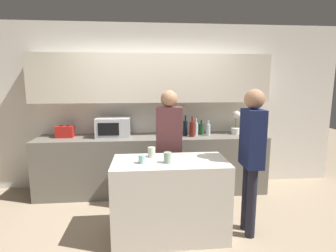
% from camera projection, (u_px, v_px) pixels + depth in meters
% --- Properties ---
extents(ground_plane, '(14.00, 14.00, 0.00)m').
position_uv_depth(ground_plane, '(158.00, 242.00, 2.94)').
color(ground_plane, gray).
extents(back_wall, '(6.40, 0.40, 2.70)m').
position_uv_depth(back_wall, '(152.00, 96.00, 4.31)').
color(back_wall, silver).
rests_on(back_wall, ground_plane).
extents(back_counter, '(3.60, 0.62, 0.92)m').
position_uv_depth(back_counter, '(153.00, 164.00, 4.22)').
color(back_counter, '#6B665B').
rests_on(back_counter, ground_plane).
extents(kitchen_island, '(1.29, 0.63, 0.90)m').
position_uv_depth(kitchen_island, '(170.00, 198.00, 3.01)').
color(kitchen_island, beige).
rests_on(kitchen_island, ground_plane).
extents(microwave, '(0.52, 0.39, 0.30)m').
position_uv_depth(microwave, '(113.00, 127.00, 4.12)').
color(microwave, '#B7BABC').
rests_on(microwave, back_counter).
extents(toaster, '(0.26, 0.16, 0.18)m').
position_uv_depth(toaster, '(65.00, 132.00, 4.06)').
color(toaster, '#B21E19').
rests_on(toaster, back_counter).
extents(potted_plant, '(0.14, 0.14, 0.39)m').
position_uv_depth(potted_plant, '(236.00, 122.00, 4.29)').
color(potted_plant, silver).
rests_on(potted_plant, back_counter).
extents(bottle_0, '(0.08, 0.08, 0.25)m').
position_uv_depth(bottle_0, '(169.00, 130.00, 4.12)').
color(bottle_0, '#472814').
rests_on(bottle_0, back_counter).
extents(bottle_1, '(0.08, 0.08, 0.25)m').
position_uv_depth(bottle_1, '(176.00, 131.00, 4.12)').
color(bottle_1, maroon).
rests_on(bottle_1, back_counter).
extents(bottle_2, '(0.06, 0.06, 0.25)m').
position_uv_depth(bottle_2, '(179.00, 130.00, 4.20)').
color(bottle_2, black).
rests_on(bottle_2, back_counter).
extents(bottle_3, '(0.07, 0.07, 0.32)m').
position_uv_depth(bottle_3, '(185.00, 128.00, 4.19)').
color(bottle_3, black).
rests_on(bottle_3, back_counter).
extents(bottle_4, '(0.09, 0.09, 0.32)m').
position_uv_depth(bottle_4, '(192.00, 129.00, 4.11)').
color(bottle_4, maroon).
rests_on(bottle_4, back_counter).
extents(bottle_5, '(0.06, 0.06, 0.28)m').
position_uv_depth(bottle_5, '(196.00, 129.00, 4.22)').
color(bottle_5, silver).
rests_on(bottle_5, back_counter).
extents(bottle_6, '(0.08, 0.08, 0.24)m').
position_uv_depth(bottle_6, '(201.00, 129.00, 4.30)').
color(bottle_6, '#194723').
rests_on(bottle_6, back_counter).
extents(bottle_7, '(0.07, 0.07, 0.25)m').
position_uv_depth(bottle_7, '(208.00, 130.00, 4.20)').
color(bottle_7, silver).
rests_on(bottle_7, back_counter).
extents(cup_0, '(0.09, 0.09, 0.12)m').
position_uv_depth(cup_0, '(152.00, 152.00, 3.06)').
color(cup_0, beige).
rests_on(cup_0, kitchen_island).
extents(cup_1, '(0.08, 0.08, 0.09)m').
position_uv_depth(cup_1, '(142.00, 159.00, 2.83)').
color(cup_1, '#87BBB8').
rests_on(cup_1, kitchen_island).
extents(cup_2, '(0.09, 0.09, 0.12)m').
position_uv_depth(cup_2, '(168.00, 158.00, 2.84)').
color(cup_2, '#8BA28D').
rests_on(cup_2, kitchen_island).
extents(person_left, '(0.35, 0.22, 1.67)m').
position_uv_depth(person_left, '(169.00, 141.00, 3.49)').
color(person_left, black).
rests_on(person_left, ground_plane).
extents(person_center, '(0.22, 0.35, 1.70)m').
position_uv_depth(person_center, '(252.00, 150.00, 2.96)').
color(person_center, black).
rests_on(person_center, ground_plane).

